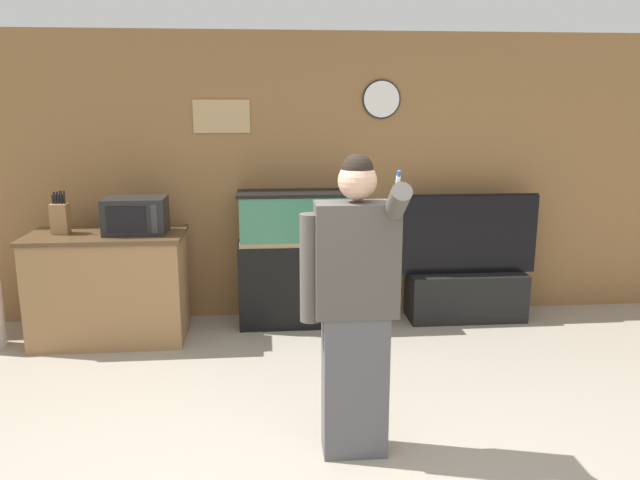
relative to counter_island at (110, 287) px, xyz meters
The scene contains 7 objects.
wall_back_paneled 1.84m from the counter_island, 19.34° to the left, with size 10.00×0.08×2.60m.
counter_island is the anchor object (origin of this frame).
microwave 0.66m from the counter_island, ahead, with size 0.50×0.35×0.30m.
knife_block 0.70m from the counter_island, behind, with size 0.13×0.12×0.35m.
aquarium_on_stand 1.66m from the counter_island, ahead, with size 1.13×0.42×1.22m.
tv_on_stand 3.18m from the counter_island, ahead, with size 1.29×0.40×1.17m.
person_standing 2.67m from the counter_island, 46.91° to the right, with size 0.54×0.41×1.73m.
Camera 1 is at (-0.22, -2.71, 2.00)m, focal length 35.00 mm.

